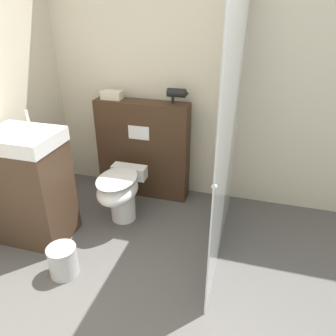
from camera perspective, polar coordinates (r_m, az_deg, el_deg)
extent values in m
cube|color=beige|center=(3.32, 4.75, 15.15)|extent=(8.00, 0.06, 2.50)
cube|color=#3D2819|center=(3.49, -4.34, 3.22)|extent=(0.97, 0.21, 1.04)
cube|color=white|center=(3.31, -5.13, 6.11)|extent=(0.22, 0.01, 0.14)
cube|color=silver|center=(2.53, 10.80, 6.07)|extent=(0.01, 1.59, 2.09)
sphere|color=#B2B2B7|center=(1.85, 8.08, -3.26)|extent=(0.04, 0.04, 0.04)
cylinder|color=white|center=(3.24, -7.87, -6.02)|extent=(0.24, 0.24, 0.35)
ellipsoid|color=white|center=(3.07, -8.74, -3.76)|extent=(0.36, 0.50, 0.22)
ellipsoid|color=white|center=(3.01, -8.90, -1.79)|extent=(0.35, 0.49, 0.02)
cube|color=white|center=(3.28, -6.75, -0.65)|extent=(0.34, 0.13, 0.13)
cube|color=#473323|center=(3.08, -22.47, -4.08)|extent=(0.57, 0.45, 0.89)
cube|color=white|center=(2.87, -24.24, 4.63)|extent=(0.59, 0.46, 0.12)
cylinder|color=silver|center=(2.91, -23.23, 7.91)|extent=(0.02, 0.02, 0.14)
cylinder|color=black|center=(3.21, 1.48, 12.96)|extent=(0.18, 0.09, 0.09)
cone|color=black|center=(3.19, 3.34, 12.82)|extent=(0.03, 0.07, 0.07)
cylinder|color=black|center=(3.23, 0.85, 12.03)|extent=(0.03, 0.03, 0.10)
cube|color=beige|center=(3.43, -9.73, 12.43)|extent=(0.21, 0.12, 0.08)
cylinder|color=silver|center=(2.78, -17.78, -15.23)|extent=(0.22, 0.22, 0.24)
cylinder|color=silver|center=(2.70, -18.16, -13.23)|extent=(0.23, 0.23, 0.01)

